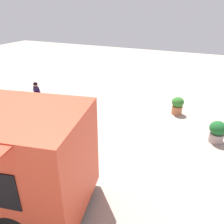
# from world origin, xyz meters

# --- Properties ---
(ground_plane) EXTENTS (40.00, 40.00, 0.00)m
(ground_plane) POSITION_xyz_m (0.00, 0.00, 0.00)
(ground_plane) COLOR #A89689
(person_customer) EXTENTS (0.69, 0.74, 0.91)m
(person_customer) POSITION_xyz_m (3.72, 4.06, 0.35)
(person_customer) COLOR #746D4B
(person_customer) RESTS_ON ground_plane
(planter_flowering_near) EXTENTS (0.52, 0.52, 0.79)m
(planter_flowering_near) POSITION_xyz_m (4.88, -2.85, 0.42)
(planter_flowering_near) COLOR #B26B45
(planter_flowering_near) RESTS_ON ground_plane
(planter_flowering_far) EXTENTS (0.58, 0.58, 0.80)m
(planter_flowering_far) POSITION_xyz_m (3.08, -4.53, 0.42)
(planter_flowering_far) COLOR gray
(planter_flowering_far) RESTS_ON ground_plane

